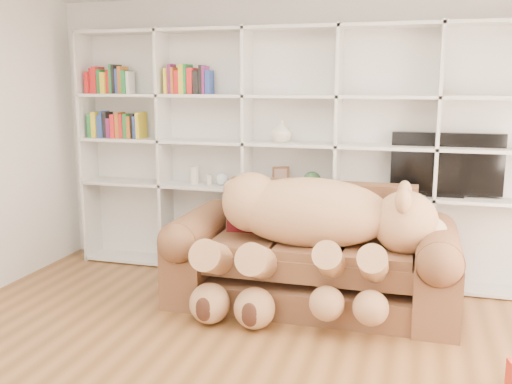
% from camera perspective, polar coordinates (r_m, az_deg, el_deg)
% --- Properties ---
extents(wall_back, '(5.00, 0.02, 2.70)m').
position_cam_1_polar(wall_back, '(5.64, 4.02, 5.51)').
color(wall_back, white).
rests_on(wall_back, floor).
extents(bookshelf, '(4.43, 0.35, 2.40)m').
position_cam_1_polar(bookshelf, '(5.56, 1.29, 5.00)').
color(bookshelf, silver).
rests_on(bookshelf, floor).
extents(sofa, '(2.38, 1.03, 1.00)m').
position_cam_1_polar(sofa, '(4.94, 5.63, -6.83)').
color(sofa, brown).
rests_on(sofa, floor).
extents(teddy_bear, '(1.95, 1.03, 1.13)m').
position_cam_1_polar(teddy_bear, '(4.65, 5.37, -3.59)').
color(teddy_bear, tan).
rests_on(teddy_bear, sofa).
extents(throw_pillow, '(0.45, 0.28, 0.45)m').
position_cam_1_polar(throw_pillow, '(5.13, -0.40, -2.11)').
color(throw_pillow, '#550F0E').
rests_on(throw_pillow, sofa).
extents(tv, '(0.97, 0.18, 0.57)m').
position_cam_1_polar(tv, '(5.40, 18.51, 2.57)').
color(tv, black).
rests_on(tv, bookshelf).
extents(picture_frame, '(0.16, 0.09, 0.20)m').
position_cam_1_polar(picture_frame, '(5.52, 2.50, 1.50)').
color(picture_frame, '#54321D').
rests_on(picture_frame, bookshelf).
extents(green_vase, '(0.18, 0.18, 0.18)m').
position_cam_1_polar(green_vase, '(5.46, 5.63, 1.12)').
color(green_vase, '#2F5C33').
rests_on(green_vase, bookshelf).
extents(figurine_tall, '(0.11, 0.11, 0.18)m').
position_cam_1_polar(figurine_tall, '(5.79, -6.17, 1.70)').
color(figurine_tall, beige).
rests_on(figurine_tall, bookshelf).
extents(figurine_short, '(0.06, 0.06, 0.10)m').
position_cam_1_polar(figurine_short, '(5.74, -4.67, 1.23)').
color(figurine_short, beige).
rests_on(figurine_short, bookshelf).
extents(snow_globe, '(0.12, 0.12, 0.12)m').
position_cam_1_polar(snow_globe, '(5.69, -3.43, 1.32)').
color(snow_globe, silver).
rests_on(snow_globe, bookshelf).
extents(shelf_vase, '(0.26, 0.26, 0.21)m').
position_cam_1_polar(shelf_vase, '(5.46, 2.57, 6.11)').
color(shelf_vase, beige).
rests_on(shelf_vase, bookshelf).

